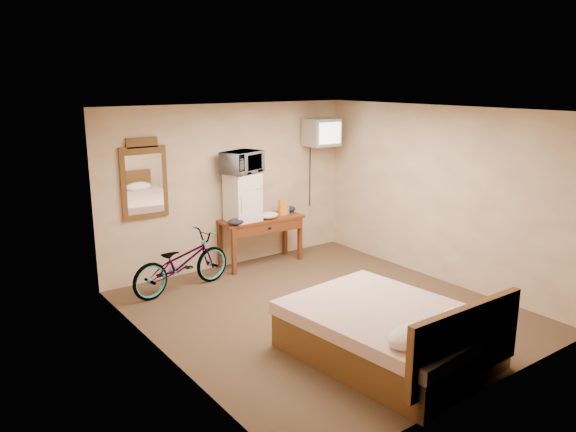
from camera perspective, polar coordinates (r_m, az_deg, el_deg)
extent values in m
plane|color=#3D2E1E|center=(7.20, 3.70, -9.60)|extent=(4.60, 4.60, 0.00)
plane|color=silver|center=(6.62, 4.04, 10.68)|extent=(4.60, 4.60, 0.00)
cube|color=beige|center=(8.65, -5.92, 3.03)|extent=(4.20, 0.04, 2.50)
cube|color=beige|center=(5.31, 19.96, -4.68)|extent=(4.20, 0.04, 2.50)
cube|color=beige|center=(5.73, -12.53, -2.82)|extent=(0.04, 4.60, 2.50)
cube|color=beige|center=(8.27, 15.14, 2.13)|extent=(0.04, 4.60, 2.50)
cube|color=silver|center=(8.67, -6.28, 0.82)|extent=(0.08, 0.01, 0.13)
cube|color=#622C15|center=(8.74, -2.80, -0.28)|extent=(1.36, 0.60, 0.04)
cube|color=#622C15|center=(8.37, -5.53, -3.65)|extent=(0.06, 0.06, 0.71)
cube|color=#622C15|center=(9.02, 1.21, -2.29)|extent=(0.06, 0.06, 0.71)
cube|color=#622C15|center=(8.71, -6.90, -2.99)|extent=(0.06, 0.06, 0.71)
cube|color=#622C15|center=(9.34, -0.31, -1.73)|extent=(0.06, 0.06, 0.71)
cube|color=#622C15|center=(8.59, -1.97, -1.23)|extent=(1.21, 0.12, 0.16)
cube|color=black|center=(8.57, -1.90, -1.25)|extent=(0.05, 0.02, 0.03)
cube|color=white|center=(8.50, -4.63, 1.93)|extent=(0.47, 0.45, 0.73)
cube|color=#9D9E99|center=(8.29, -3.87, 2.67)|extent=(0.45, 0.01, 0.00)
cylinder|color=#9D9E99|center=(8.24, -4.78, 1.25)|extent=(0.02, 0.02, 0.26)
imported|color=white|center=(8.40, -4.70, 5.47)|extent=(0.70, 0.59, 0.33)
cube|color=orange|center=(8.87, -0.54, 0.90)|extent=(0.13, 0.08, 0.25)
cylinder|color=#4474E8|center=(8.95, -0.11, 0.66)|extent=(0.08, 0.08, 0.14)
ellipsoid|color=white|center=(8.66, -2.02, 0.08)|extent=(0.34, 0.26, 0.10)
ellipsoid|color=black|center=(8.31, -5.34, -0.60)|extent=(0.26, 0.19, 0.10)
ellipsoid|color=black|center=(9.10, 0.16, 0.73)|extent=(0.21, 0.17, 0.09)
cube|color=black|center=(9.42, 2.39, 7.99)|extent=(0.14, 0.02, 0.14)
cylinder|color=black|center=(9.39, 2.56, 7.97)|extent=(0.05, 0.30, 0.05)
cube|color=#9D9E99|center=(9.20, 3.43, 8.50)|extent=(0.53, 0.45, 0.44)
cube|color=white|center=(9.04, 4.30, 8.39)|extent=(0.42, 0.04, 0.34)
cube|color=black|center=(9.37, 2.58, 8.61)|extent=(0.32, 0.03, 0.27)
cube|color=brown|center=(8.01, -14.40, 3.29)|extent=(0.67, 0.04, 1.01)
cube|color=brown|center=(7.93, -14.64, 7.23)|extent=(0.44, 0.04, 0.14)
cube|color=white|center=(7.99, -14.33, 3.13)|extent=(0.52, 0.01, 0.83)
imported|color=black|center=(7.86, -10.77, -4.67)|extent=(1.59, 0.76, 0.80)
cube|color=brown|center=(6.12, 10.01, -12.18)|extent=(1.68, 2.13, 0.40)
cube|color=beige|center=(6.01, 10.11, -10.04)|extent=(1.73, 2.17, 0.14)
cube|color=brown|center=(5.42, 17.61, -12.11)|extent=(1.49, 0.08, 0.70)
ellipsoid|color=white|center=(5.33, 12.62, -11.88)|extent=(0.57, 0.35, 0.20)
ellipsoid|color=white|center=(5.83, 17.25, -9.87)|extent=(0.57, 0.35, 0.20)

